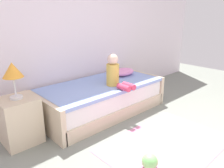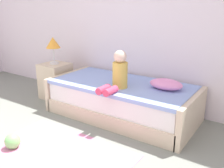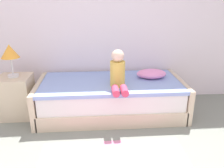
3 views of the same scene
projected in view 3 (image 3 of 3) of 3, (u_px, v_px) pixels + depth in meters
wall_rear at (95, 10)px, 3.55m from camera, size 7.20×0.10×2.90m
bed at (111, 97)px, 3.43m from camera, size 2.11×1.00×0.50m
nightstand at (17, 97)px, 3.33m from camera, size 0.44×0.44×0.60m
table_lamp at (10, 53)px, 3.10m from camera, size 0.24×0.24×0.45m
child_figure at (118, 72)px, 3.06m from camera, size 0.20×0.51×0.50m
pillow at (151, 74)px, 3.46m from camera, size 0.44×0.30×0.13m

